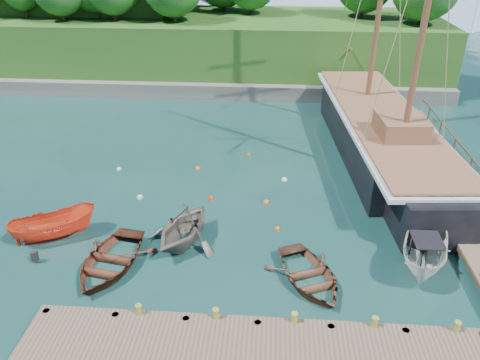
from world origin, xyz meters
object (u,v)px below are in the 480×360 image
object	(u,v)px
cabin_boat_white	(422,265)
motorboat_orange	(56,237)
rowboat_0	(110,267)
schooner	(380,137)
rowboat_2	(309,281)
rowboat_1	(185,243)

from	to	relation	value
cabin_boat_white	motorboat_orange	bearing A→B (deg)	-164.25
rowboat_0	schooner	xyz separation A→B (m)	(14.61, 13.43, 1.20)
rowboat_2	cabin_boat_white	bearing A→B (deg)	-7.34
rowboat_1	motorboat_orange	xyz separation A→B (m)	(-6.57, -0.03, 0.00)
rowboat_2	cabin_boat_white	distance (m)	5.54
cabin_boat_white	schooner	xyz separation A→B (m)	(0.19, 12.23, 1.20)
rowboat_2	schooner	xyz separation A→B (m)	(5.52, 13.77, 1.20)
motorboat_orange	schooner	world-z (taller)	schooner
rowboat_0	schooner	world-z (taller)	schooner
rowboat_2	motorboat_orange	bearing A→B (deg)	145.64
rowboat_1	rowboat_2	distance (m)	6.49
motorboat_orange	schooner	xyz separation A→B (m)	(18.09, 11.34, 1.20)
rowboat_0	rowboat_2	size ratio (longest dim) A/B	1.10
rowboat_0	rowboat_1	xyz separation A→B (m)	(3.09, 2.12, 0.00)
rowboat_0	rowboat_1	size ratio (longest dim) A/B	1.15
rowboat_1	cabin_boat_white	distance (m)	11.36
rowboat_2	cabin_boat_white	world-z (taller)	cabin_boat_white
rowboat_2	schooner	size ratio (longest dim) A/B	0.15
schooner	rowboat_2	bearing A→B (deg)	-116.40
cabin_boat_white	rowboat_1	bearing A→B (deg)	-166.04
rowboat_1	cabin_boat_white	size ratio (longest dim) A/B	0.82
rowboat_1	schooner	xyz separation A→B (m)	(11.52, 11.31, 1.20)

